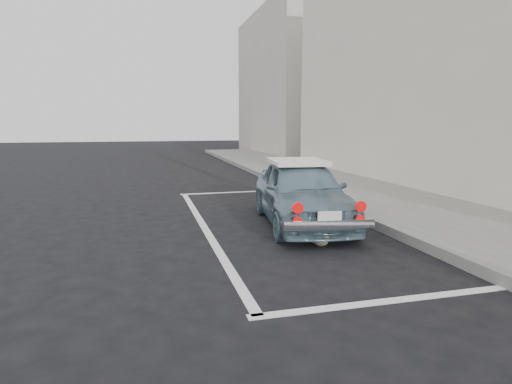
# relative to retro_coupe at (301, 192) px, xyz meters

# --- Properties ---
(ground) EXTENTS (80.00, 80.00, 0.00)m
(ground) POSITION_rel_retro_coupe_xyz_m (-0.77, -2.80, -0.57)
(ground) COLOR black
(ground) RESTS_ON ground
(sidewalk) EXTENTS (2.80, 40.00, 0.15)m
(sidewalk) POSITION_rel_retro_coupe_xyz_m (2.43, -0.80, -0.49)
(sidewalk) COLOR slate
(sidewalk) RESTS_ON ground
(building_far) EXTENTS (3.50, 10.00, 8.00)m
(building_far) POSITION_rel_retro_coupe_xyz_m (5.58, 17.20, 3.43)
(building_far) COLOR #B3ADA3
(building_far) RESTS_ON ground
(pline_rear) EXTENTS (3.00, 0.12, 0.01)m
(pline_rear) POSITION_rel_retro_coupe_xyz_m (-0.27, -3.30, -0.57)
(pline_rear) COLOR silver
(pline_rear) RESTS_ON ground
(pline_front) EXTENTS (3.00, 0.12, 0.01)m
(pline_front) POSITION_rel_retro_coupe_xyz_m (-0.27, 3.70, -0.57)
(pline_front) COLOR silver
(pline_front) RESTS_ON ground
(pline_side) EXTENTS (0.12, 7.00, 0.01)m
(pline_side) POSITION_rel_retro_coupe_xyz_m (-1.67, 0.20, -0.57)
(pline_side) COLOR silver
(pline_side) RESTS_ON ground
(retro_coupe) EXTENTS (1.74, 3.45, 1.13)m
(retro_coupe) POSITION_rel_retro_coupe_xyz_m (0.00, 0.00, 0.00)
(retro_coupe) COLOR slate
(retro_coupe) RESTS_ON ground
(cat) EXTENTS (0.28, 0.47, 0.26)m
(cat) POSITION_rel_retro_coupe_xyz_m (-0.22, -1.34, -0.45)
(cat) COLOR brown
(cat) RESTS_ON ground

